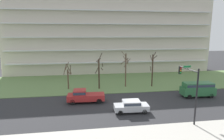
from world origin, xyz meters
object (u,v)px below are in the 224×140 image
tree_center (126,68)px  sedan_silver_near_left (131,106)px  van_green_center_left (198,88)px  pickup_red_center_right (84,96)px  tree_far_left (68,76)px  tree_left (99,72)px  traffic_signal_mast (190,85)px  tree_right (152,69)px

tree_center → sedan_silver_near_left: size_ratio=1.52×
van_green_center_left → pickup_red_center_right: van_green_center_left is taller
tree_center → pickup_red_center_right: (-7.81, -7.38, -2.62)m
tree_far_left → tree_left: 5.67m
sedan_silver_near_left → van_green_center_left: bearing=22.7°
tree_far_left → traffic_signal_mast: (14.79, -14.96, 1.83)m
tree_left → tree_right: size_ratio=0.99×
tree_left → pickup_red_center_right: size_ratio=1.21×
tree_right → van_green_center_left: size_ratio=1.27×
van_green_center_left → pickup_red_center_right: bearing=2.4°
sedan_silver_near_left → van_green_center_left: van_green_center_left is taller
tree_center → tree_right: bearing=-6.6°
traffic_signal_mast → pickup_red_center_right: bearing=147.0°
sedan_silver_near_left → van_green_center_left: (12.06, 4.50, 0.52)m
tree_far_left → tree_center: size_ratio=0.73×
tree_left → pickup_red_center_right: (-2.75, -6.72, -2.15)m
tree_center → pickup_red_center_right: bearing=-136.6°
tree_center → van_green_center_left: 12.81m
tree_center → tree_left: bearing=-172.6°
tree_far_left → tree_left: tree_left is taller
tree_far_left → van_green_center_left: bearing=-19.1°
tree_left → sedan_silver_near_left: 11.91m
tree_left → traffic_signal_mast: 17.18m
tree_left → traffic_signal_mast: tree_left is taller
tree_far_left → sedan_silver_near_left: (8.82, -11.72, -1.60)m
van_green_center_left → traffic_signal_mast: size_ratio=0.83×
pickup_red_center_right → tree_far_left: bearing=-66.0°
sedan_silver_near_left → tree_far_left: bearing=129.3°
tree_left → van_green_center_left: (15.28, -6.73, -1.77)m
tree_right → pickup_red_center_right: (-12.85, -6.80, -2.39)m
sedan_silver_near_left → tree_center: bearing=83.5°
tree_right → traffic_signal_mast: 14.61m
traffic_signal_mast → tree_right: bearing=86.4°
tree_right → van_green_center_left: (5.17, -6.81, -2.01)m
sedan_silver_near_left → traffic_signal_mast: traffic_signal_mast is taller
tree_far_left → pickup_red_center_right: bearing=-68.4°
traffic_signal_mast → van_green_center_left: bearing=51.8°
tree_center → tree_far_left: bearing=-179.1°
tree_right → pickup_red_center_right: size_ratio=1.22×
tree_center → sedan_silver_near_left: bearing=-98.8°
van_green_center_left → pickup_red_center_right: size_ratio=0.96×
tree_far_left → sedan_silver_near_left: bearing=-53.0°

